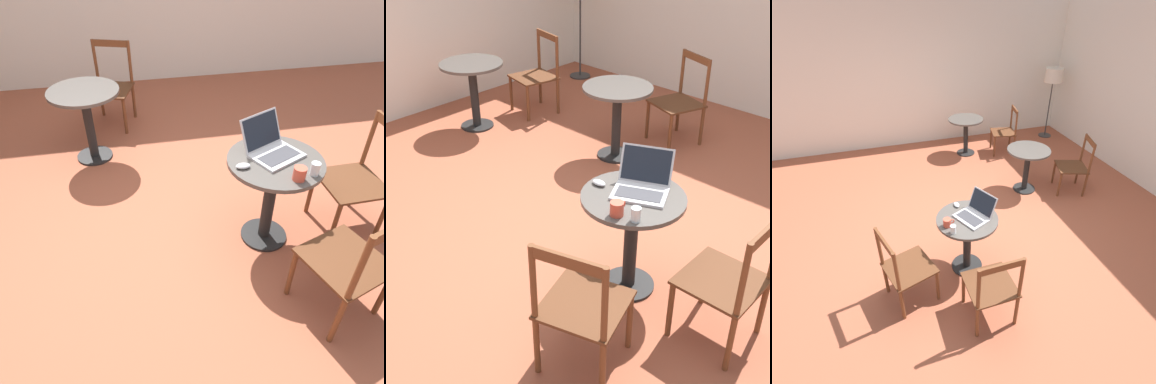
# 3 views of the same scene
# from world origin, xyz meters

# --- Properties ---
(ground_plane) EXTENTS (16.00, 16.00, 0.00)m
(ground_plane) POSITION_xyz_m (0.00, 0.00, 0.00)
(ground_plane) COLOR #9E5138
(wall_back) EXTENTS (9.40, 0.06, 2.70)m
(wall_back) POSITION_xyz_m (0.00, 3.23, 1.35)
(wall_back) COLOR silver
(wall_back) RESTS_ON ground_plane
(cafe_table_near) EXTENTS (0.68, 0.68, 0.73)m
(cafe_table_near) POSITION_xyz_m (-0.21, -0.57, 0.54)
(cafe_table_near) COLOR black
(cafe_table_near) RESTS_ON ground_plane
(cafe_table_mid) EXTENTS (0.68, 0.68, 0.73)m
(cafe_table_mid) POSITION_xyz_m (1.25, 0.76, 0.54)
(cafe_table_mid) COLOR black
(cafe_table_mid) RESTS_ON ground_plane
(cafe_table_far) EXTENTS (0.68, 0.68, 0.73)m
(cafe_table_far) POSITION_xyz_m (0.73, 2.36, 0.54)
(cafe_table_far) COLOR black
(cafe_table_far) RESTS_ON ground_plane
(chair_near_front) EXTENTS (0.46, 0.46, 0.91)m
(chair_near_front) POSITION_xyz_m (-0.19, -1.29, 0.45)
(chair_near_front) COLOR brown
(chair_near_front) RESTS_ON ground_plane
(chair_near_left) EXTENTS (0.57, 0.57, 0.91)m
(chair_near_left) POSITION_xyz_m (-0.94, -0.81, 0.45)
(chair_near_left) COLOR brown
(chair_near_left) RESTS_ON ground_plane
(chair_mid_right) EXTENTS (0.58, 0.58, 0.91)m
(chair_mid_right) POSITION_xyz_m (1.97, 0.52, 0.45)
(chair_mid_right) COLOR brown
(chair_mid_right) RESTS_ON ground_plane
(chair_far_right) EXTENTS (0.54, 0.54, 0.91)m
(chair_far_right) POSITION_xyz_m (1.52, 2.19, 0.45)
(chair_far_right) COLOR brown
(chair_far_right) RESTS_ON ground_plane
(floor_lamp) EXTENTS (0.37, 0.37, 1.48)m
(floor_lamp) POSITION_xyz_m (2.76, 2.67, 1.28)
(floor_lamp) COLOR #333333
(floor_lamp) RESTS_ON ground_plane
(laptop) EXTENTS (0.46, 0.46, 0.24)m
(laptop) POSITION_xyz_m (-0.12, -0.57, 0.78)
(laptop) COLOR #B7B7BC
(laptop) RESTS_ON cafe_table_near
(mouse) EXTENTS (0.06, 0.10, 0.03)m
(mouse) POSITION_xyz_m (-0.25, -0.32, 0.75)
(mouse) COLOR #B7B7BC
(mouse) RESTS_ON cafe_table_near
(mug) EXTENTS (0.12, 0.08, 0.09)m
(mug) POSITION_xyz_m (-0.44, -0.63, 0.78)
(mug) COLOR #C64C38
(mug) RESTS_ON cafe_table_near
(drinking_glass) EXTENTS (0.06, 0.06, 0.09)m
(drinking_glass) POSITION_xyz_m (-0.42, -0.75, 0.78)
(drinking_glass) COLOR silver
(drinking_glass) RESTS_ON cafe_table_near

